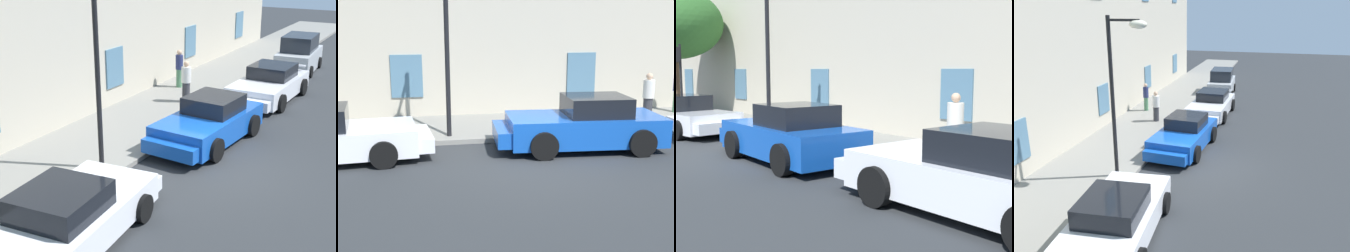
{
  "view_description": "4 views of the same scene",
  "coord_description": "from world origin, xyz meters",
  "views": [
    {
      "loc": [
        -12.4,
        -5.07,
        5.99
      ],
      "look_at": [
        0.81,
        2.3,
        0.6
      ],
      "focal_mm": 54.0,
      "sensor_mm": 36.0,
      "label": 1
    },
    {
      "loc": [
        -2.84,
        -10.42,
        3.39
      ],
      "look_at": [
        -0.43,
        2.07,
        0.54
      ],
      "focal_mm": 48.83,
      "sensor_mm": 36.0,
      "label": 2
    },
    {
      "loc": [
        11.1,
        -5.23,
        2.33
      ],
      "look_at": [
        1.99,
        2.72,
        0.83
      ],
      "focal_mm": 48.78,
      "sensor_mm": 36.0,
      "label": 3
    },
    {
      "loc": [
        -13.0,
        -2.68,
        6.06
      ],
      "look_at": [
        2.86,
        1.71,
        0.63
      ],
      "focal_mm": 38.37,
      "sensor_mm": 36.0,
      "label": 4
    }
  ],
  "objects": [
    {
      "name": "ground_plane",
      "position": [
        0.0,
        0.0,
        0.0
      ],
      "size": [
        80.0,
        80.0,
        0.0
      ],
      "primitive_type": "plane",
      "color": "#2B2D30"
    },
    {
      "name": "sidewalk",
      "position": [
        0.0,
        4.17,
        0.07
      ],
      "size": [
        60.0,
        3.72,
        0.14
      ],
      "primitive_type": "cube",
      "color": "gray",
      "rests_on": "ground"
    },
    {
      "name": "sportscar_yellow_flank",
      "position": [
        1.47,
        1.26,
        0.65
      ],
      "size": [
        4.69,
        2.42,
        1.48
      ],
      "color": "#144CB2",
      "rests_on": "ground"
    },
    {
      "name": "pedestrian_admiring",
      "position": [
        4.82,
        3.72,
        0.97
      ],
      "size": [
        0.5,
        0.5,
        1.65
      ],
      "color": "#333338",
      "rests_on": "sidewalk"
    }
  ]
}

